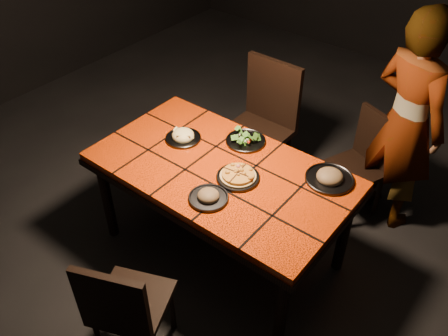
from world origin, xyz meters
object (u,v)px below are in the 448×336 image
Objects in this scene: dining_table at (221,177)px; plate_pizza at (238,176)px; chair_near at (124,306)px; plate_pasta at (183,137)px; diner at (406,123)px; chair_far_right at (363,159)px; chair_far_left at (263,118)px.

plate_pizza is (0.14, -0.02, 0.10)m from dining_table.
chair_near reaches higher than plate_pizza.
diner is at bearing 42.39° from plate_pasta.
dining_table is 6.19× the size of plate_pizza.
diner is 1.25m from plate_pizza.
chair_near is at bearing 95.41° from diner.
dining_table is at bearing -96.23° from chair_far_right.
dining_table is at bearing 78.54° from diner.
dining_table is at bearing -11.53° from plate_pasta.
plate_pasta is (-0.53, 0.09, 0.00)m from plate_pizza.
dining_table is 1.32m from diner.
dining_table is at bearing -105.90° from chair_near.
chair_far_left is at bearing 37.80° from diner.
diner is at bearing -129.48° from chair_near.
plate_pasta is (-0.91, -0.91, 0.30)m from chair_far_right.
plate_pizza is 1.11× the size of plate_pasta.
plate_pasta is at bearing 168.47° from dining_table.
chair_far_right is 1.32m from plate_pasta.
diner reaches higher than plate_pizza.
diner is (0.19, 0.10, 0.34)m from chair_far_right.
chair_near is at bearing -80.23° from chair_far_right.
chair_far_left reaches higher than dining_table.
chair_near reaches higher than dining_table.
chair_near is 2.15m from diner.
chair_far_left reaches higher than chair_far_right.
plate_pizza is (-0.39, -1.01, 0.30)m from chair_far_right.
plate_pasta is at bearing -113.05° from chair_far_right.
plate_pasta is (-0.38, 0.08, 0.10)m from dining_table.
chair_near is 0.52× the size of diner.
dining_table is 1.14m from chair_far_right.
chair_near is 1.98m from chair_far_right.
diner is at bearing 49.31° from chair_far_right.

